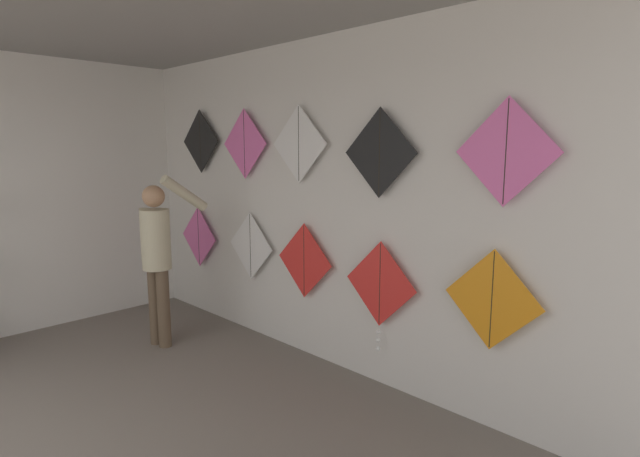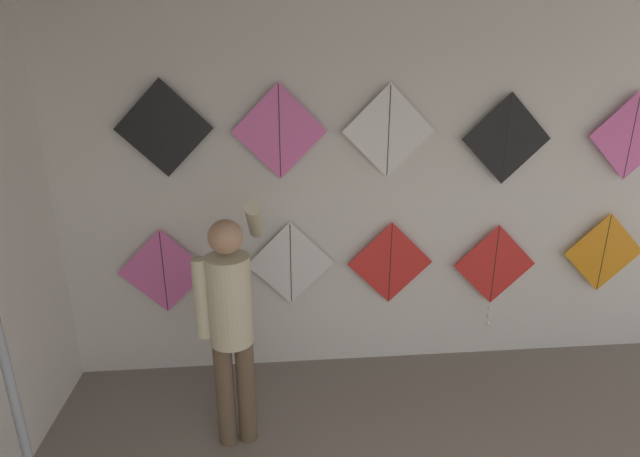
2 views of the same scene
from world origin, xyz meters
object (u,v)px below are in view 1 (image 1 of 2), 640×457
(shopkeeper, at_px, (158,251))
(kite_0, at_px, (199,237))
(kite_2, at_px, (304,261))
(kite_9, at_px, (506,152))
(kite_1, at_px, (251,246))
(kite_6, at_px, (245,144))
(kite_3, at_px, (380,288))
(kite_5, at_px, (200,141))
(kite_7, at_px, (299,144))
(kite_4, at_px, (492,300))
(kite_8, at_px, (380,153))

(shopkeeper, bearing_deg, kite_0, 117.54)
(kite_2, distance_m, kite_9, 2.04)
(kite_2, bearing_deg, shopkeeper, -145.88)
(kite_1, bearing_deg, kite_0, 180.00)
(kite_0, distance_m, kite_6, 1.37)
(kite_3, xyz_separation_m, kite_5, (-2.48, 0.00, 1.14))
(kite_2, height_order, kite_7, kite_7)
(kite_7, bearing_deg, kite_3, -0.04)
(kite_5, bearing_deg, kite_2, 0.00)
(kite_0, xyz_separation_m, kite_6, (0.90, 0.00, 1.04))
(shopkeeper, distance_m, kite_5, 1.38)
(kite_5, bearing_deg, kite_3, -0.02)
(kite_2, bearing_deg, kite_9, 0.00)
(kite_5, height_order, kite_7, kite_5)
(kite_0, height_order, kite_4, kite_4)
(kite_1, relative_size, kite_7, 1.00)
(kite_0, bearing_deg, kite_7, 0.00)
(kite_9, bearing_deg, shopkeeper, -165.03)
(kite_1, xyz_separation_m, kite_8, (1.60, 0.00, 0.93))
(kite_2, relative_size, kite_4, 1.00)
(kite_2, xyz_separation_m, kite_3, (0.85, -0.00, -0.08))
(kite_4, height_order, kite_7, kite_7)
(kite_4, height_order, kite_5, kite_5)
(kite_9, bearing_deg, kite_6, 180.00)
(kite_4, bearing_deg, kite_2, 180.00)
(shopkeeper, bearing_deg, kite_8, 13.78)
(kite_1, relative_size, kite_9, 1.00)
(kite_3, bearing_deg, kite_8, 178.58)
(kite_3, bearing_deg, kite_1, 179.98)
(shopkeeper, xyz_separation_m, kite_6, (0.33, 0.79, 1.00))
(kite_2, xyz_separation_m, kite_4, (1.76, 0.00, 0.02))
(kite_2, bearing_deg, kite_7, 180.00)
(shopkeeper, xyz_separation_m, kite_0, (-0.57, 0.79, -0.04))
(kite_2, xyz_separation_m, kite_5, (-1.63, 0.00, 1.06))
(kite_3, distance_m, kite_6, 2.02)
(kite_2, bearing_deg, kite_4, 0.00)
(kite_1, bearing_deg, kite_9, 0.00)
(kite_9, bearing_deg, kite_3, -179.96)
(kite_5, relative_size, kite_9, 1.00)
(kite_3, height_order, kite_4, kite_4)
(shopkeeper, xyz_separation_m, kite_5, (-0.46, 0.79, 1.03))
(kite_5, distance_m, kite_6, 0.79)
(kite_7, bearing_deg, shopkeeper, -144.48)
(kite_2, distance_m, kite_5, 1.95)
(kite_4, distance_m, kite_6, 2.79)
(kite_0, bearing_deg, kite_9, 0.00)
(kite_3, height_order, kite_9, kite_9)
(kite_8, bearing_deg, kite_2, 180.00)
(kite_6, relative_size, kite_7, 1.00)
(kite_0, height_order, kite_8, kite_8)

